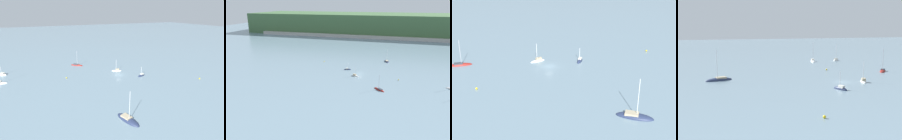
% 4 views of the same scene
% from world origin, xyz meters
% --- Properties ---
extents(ground_plane, '(600.00, 600.00, 0.00)m').
position_xyz_m(ground_plane, '(0.00, 0.00, 0.00)').
color(ground_plane, slate).
extents(sailboat_0, '(5.30, 3.26, 6.52)m').
position_xyz_m(sailboat_0, '(-1.73, -5.77, 0.16)').
color(sailboat_0, white).
rests_on(sailboat_0, ground_plane).
extents(sailboat_3, '(4.98, 8.75, 10.08)m').
position_xyz_m(sailboat_3, '(13.81, 33.84, 0.07)').
color(sailboat_3, '#232D4C').
rests_on(sailboat_3, ground_plane).
extents(sailboat_4, '(6.77, 6.11, 8.88)m').
position_xyz_m(sailboat_4, '(14.81, -23.61, 0.08)').
color(sailboat_4, maroon).
rests_on(sailboat_4, ground_plane).
extents(sailboat_5, '(4.81, 2.67, 5.41)m').
position_xyz_m(sailboat_5, '(-9.37, 5.47, 0.09)').
color(sailboat_5, '#232D4C').
rests_on(sailboat_5, ground_plane).
extents(mooring_buoy_0, '(0.58, 0.58, 0.58)m').
position_xyz_m(mooring_buoy_0, '(23.85, -5.80, 0.29)').
color(mooring_buoy_0, yellow).
rests_on(mooring_buoy_0, ground_plane).
extents(mooring_buoy_1, '(0.58, 0.58, 0.58)m').
position_xyz_m(mooring_buoy_1, '(-31.18, 19.77, 0.29)').
color(mooring_buoy_1, yellow).
rests_on(mooring_buoy_1, ground_plane).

